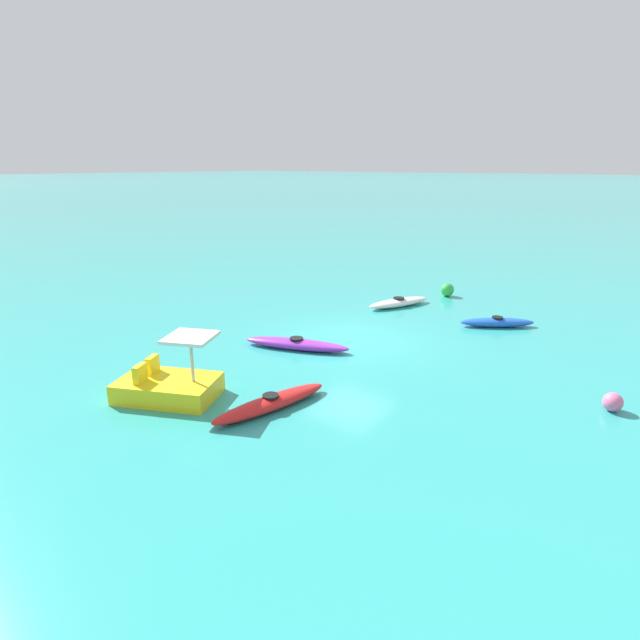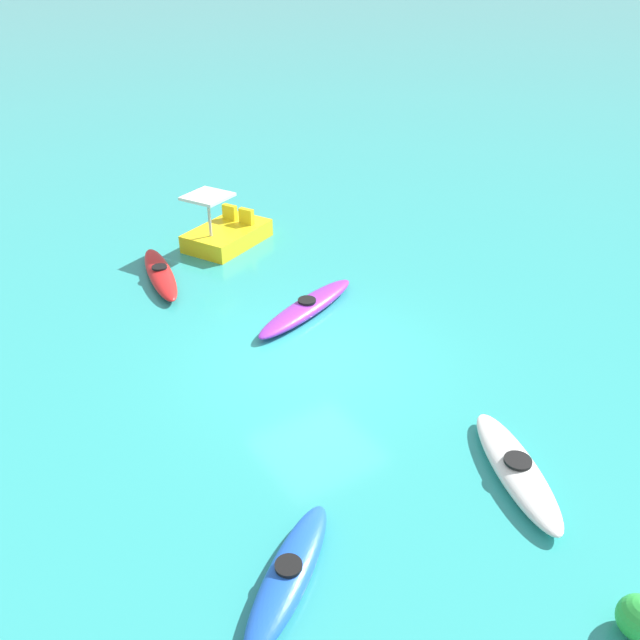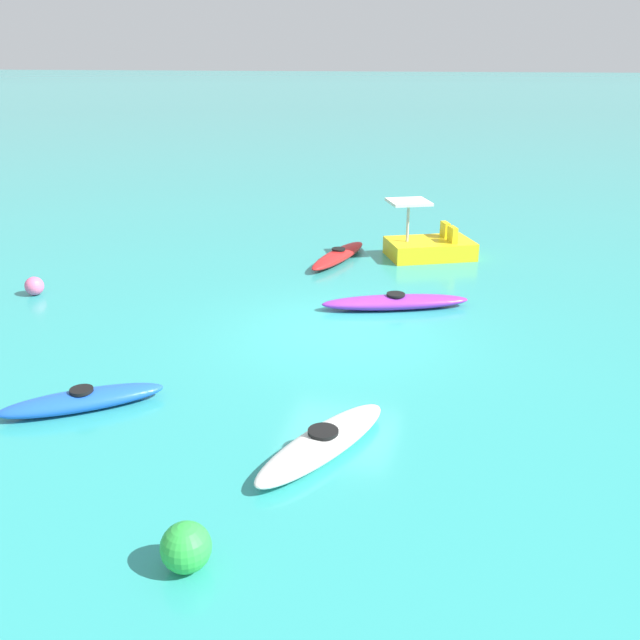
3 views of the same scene
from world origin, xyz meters
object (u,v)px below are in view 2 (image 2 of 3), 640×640
Objects in this scene: pedal_boat_yellow at (227,233)px; buoy_green at (640,618)px; kayak_white at (516,469)px; kayak_blue at (289,575)px; kayak_red at (160,274)px; kayak_purple at (307,307)px.

pedal_boat_yellow is 13.95m from buoy_green.
pedal_boat_yellow is at bearing -1.20° from kayak_white.
kayak_blue is (0.26, 4.17, -0.00)m from kayak_white.
buoy_green is at bearing -173.95° from kayak_red.
kayak_blue is (-6.19, 4.18, 0.00)m from kayak_purple.
kayak_blue is 0.87× the size of pedal_boat_yellow.
kayak_blue is 0.75× the size of kayak_red.
kayak_purple is 4.21m from kayak_red.
pedal_boat_yellow is at bearing -2.69° from kayak_purple.
kayak_purple is 1.17× the size of kayak_white.
kayak_white is at bearing -93.58° from kayak_blue.
kayak_purple is 1.05× the size of kayak_red.
kayak_red is at bearing -11.32° from kayak_blue.
pedal_boat_yellow reaches higher than kayak_red.
kayak_blue and kayak_red have the same top height.
kayak_purple is 1.22× the size of pedal_boat_yellow.
kayak_white and kayak_blue have the same top height.
kayak_purple is 7.47m from kayak_blue.
kayak_white is 5.02× the size of buoy_green.
kayak_purple is 6.45m from kayak_white.
kayak_purple is at bearing -148.07° from kayak_red.
kayak_red is at bearing 31.93° from kayak_purple.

